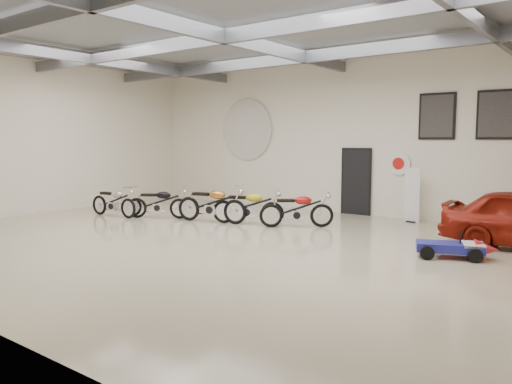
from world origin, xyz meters
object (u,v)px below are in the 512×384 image
Objects in this scene: motorcycle_silver at (113,201)px; motorcycle_gold at (211,203)px; go_kart at (457,244)px; motorcycle_yellow at (248,206)px; motorcycle_black at (158,202)px; banner_stand at (412,194)px; motorcycle_red at (296,209)px.

motorcycle_gold reaches higher than motorcycle_silver.
motorcycle_silver is 1.21× the size of go_kart.
motorcycle_silver is 4.51m from motorcycle_yellow.
go_kart is (8.86, 0.11, -0.21)m from motorcycle_black.
banner_stand is 0.87× the size of motorcycle_black.
motorcycle_yellow reaches higher than motorcycle_black.
go_kart is (4.58, -1.11, -0.23)m from motorcycle_red.
motorcycle_black is 3.00m from motorcycle_yellow.
motorcycle_gold reaches higher than go_kart.
motorcycle_gold is at bearing 178.46° from motorcycle_yellow.
banner_stand is 0.87× the size of motorcycle_silver.
motorcycle_yellow is at bearing 152.00° from go_kart.
banner_stand reaches higher than motorcycle_yellow.
motorcycle_black is at bearing 173.46° from motorcycle_yellow.
motorcycle_silver and motorcycle_black have the same top height.
motorcycle_red is at bearing -5.51° from motorcycle_yellow.
banner_stand reaches higher than motorcycle_gold.
motorcycle_black is 8.86m from go_kart.
motorcycle_yellow is 6.01m from go_kart.
motorcycle_gold is 1.07× the size of motorcycle_yellow.
motorcycle_yellow is at bearing -14.03° from motorcycle_black.
motorcycle_silver is 0.94× the size of motorcycle_yellow.
motorcycle_yellow is 1.45m from motorcycle_red.
banner_stand is 7.66m from motorcycle_black.
motorcycle_red is (1.39, 0.42, -0.02)m from motorcycle_yellow.
banner_stand is 0.82× the size of motorcycle_yellow.
banner_stand is at bearing 13.09° from motorcycle_red.
motorcycle_gold is (3.23, 1.03, 0.07)m from motorcycle_silver.
motorcycle_red reaches higher than motorcycle_silver.
motorcycle_yellow is (4.27, 1.42, 0.03)m from motorcycle_silver.
motorcycle_red is at bearing 15.26° from motorcycle_silver.
motorcycle_red is at bearing -128.43° from banner_stand.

